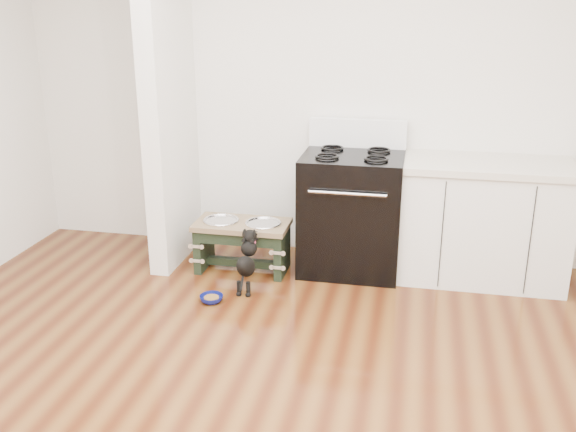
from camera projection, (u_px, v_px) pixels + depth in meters
The scene contains 7 objects.
room_shell at pixel (241, 107), 2.63m from camera, with size 5.00×5.00×5.00m.
partition_wall at pixel (168, 93), 4.89m from camera, with size 0.15×0.80×2.70m, color silver.
oven_range at pixel (352, 210), 4.96m from camera, with size 0.76×0.69×1.14m.
cabinet_run at pixel (482, 221), 4.79m from camera, with size 1.24×0.64×0.91m.
dog_feeder at pixel (242, 236), 4.97m from camera, with size 0.72×0.39×0.41m.
puppy at pixel (247, 259), 4.65m from camera, with size 0.13×0.37×0.44m.
floor_bowl at pixel (211, 299), 4.52m from camera, with size 0.21×0.21×0.05m.
Camera 1 is at (0.73, -2.54, 2.05)m, focal length 40.00 mm.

